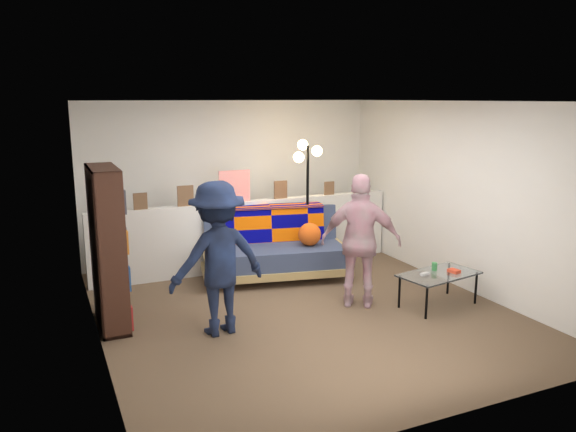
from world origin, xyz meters
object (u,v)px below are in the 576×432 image
(bookshelf, at_px, (108,253))
(coffee_table, at_px, (439,275))
(floor_lamp, at_px, (307,179))
(person_left, at_px, (218,259))
(person_right, at_px, (361,241))
(futon_sofa, at_px, (276,249))

(bookshelf, bearing_deg, coffee_table, -15.34)
(floor_lamp, height_order, person_left, floor_lamp)
(person_right, bearing_deg, coffee_table, -170.08)
(futon_sofa, relative_size, coffee_table, 2.05)
(floor_lamp, xyz_separation_m, person_right, (-0.07, -1.61, -0.53))
(bookshelf, distance_m, person_right, 2.84)
(bookshelf, height_order, coffee_table, bookshelf)
(bookshelf, xyz_separation_m, floor_lamp, (2.84, 0.99, 0.51))
(bookshelf, distance_m, coffee_table, 3.79)
(bookshelf, bearing_deg, person_left, -33.40)
(floor_lamp, relative_size, person_right, 1.17)
(bookshelf, relative_size, floor_lamp, 0.93)
(bookshelf, distance_m, person_left, 1.22)
(floor_lamp, relative_size, person_left, 1.15)
(bookshelf, xyz_separation_m, person_left, (1.02, -0.67, -0.00))
(person_left, bearing_deg, floor_lamp, -144.87)
(floor_lamp, height_order, person_right, floor_lamp)
(futon_sofa, bearing_deg, person_left, -130.86)
(bookshelf, xyz_separation_m, person_right, (2.77, -0.62, -0.02))
(futon_sofa, distance_m, person_left, 1.98)
(futon_sofa, height_order, person_left, person_left)
(futon_sofa, xyz_separation_m, bookshelf, (-2.28, -0.80, 0.42))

